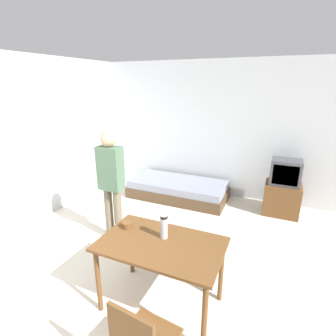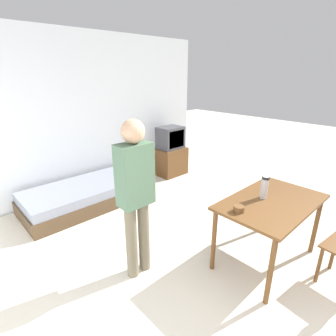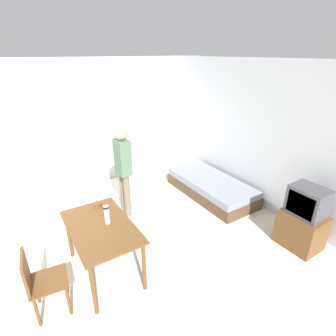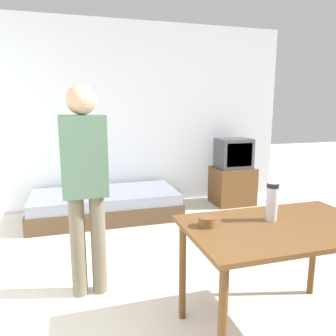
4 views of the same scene
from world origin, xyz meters
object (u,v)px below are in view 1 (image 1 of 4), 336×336
(daybed, at_px, (178,189))
(mate_bowl, at_px, (127,225))
(tv, at_px, (283,190))
(person_standing, at_px, (111,179))
(thermos_flask, at_px, (164,225))
(dining_table, at_px, (161,251))

(daybed, bearing_deg, mate_bowl, -81.15)
(tv, xyz_separation_m, person_standing, (-2.27, -1.90, 0.51))
(mate_bowl, bearing_deg, tv, 59.22)
(tv, distance_m, thermos_flask, 2.90)
(daybed, height_order, dining_table, dining_table)
(dining_table, bearing_deg, mate_bowl, 166.07)
(person_standing, bearing_deg, mate_bowl, -45.67)
(tv, distance_m, mate_bowl, 3.08)
(person_standing, distance_m, thermos_flask, 1.38)
(dining_table, xyz_separation_m, mate_bowl, (-0.46, 0.11, 0.13))
(tv, bearing_deg, thermos_flask, -112.82)
(daybed, height_order, mate_bowl, mate_bowl)
(tv, relative_size, mate_bowl, 9.45)
(person_standing, height_order, mate_bowl, person_standing)
(dining_table, distance_m, thermos_flask, 0.25)
(person_standing, bearing_deg, tv, 39.99)
(dining_table, bearing_deg, thermos_flask, 96.34)
(tv, bearing_deg, mate_bowl, -120.78)
(thermos_flask, distance_m, mate_bowl, 0.47)
(daybed, relative_size, thermos_flask, 7.78)
(daybed, bearing_deg, thermos_flask, -71.58)
(daybed, bearing_deg, dining_table, -72.01)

